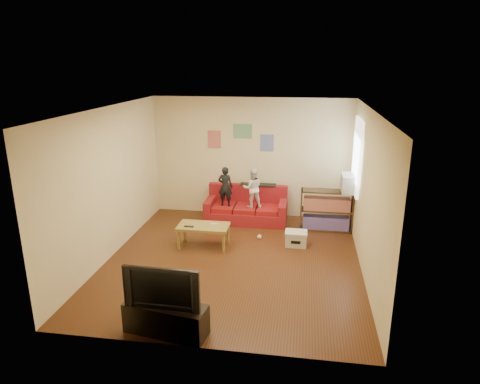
# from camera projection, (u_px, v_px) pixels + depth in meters

# --- Properties ---
(room_shell) EXTENTS (4.52, 5.02, 2.72)m
(room_shell) POSITION_uv_depth(u_px,v_px,m) (233.00, 189.00, 7.34)
(room_shell) COLOR #542C14
(room_shell) RESTS_ON ground
(sofa) EXTENTS (1.80, 0.83, 0.79)m
(sofa) POSITION_uv_depth(u_px,v_px,m) (247.00, 209.00, 9.61)
(sofa) COLOR maroon
(sofa) RESTS_ON ground
(child_a) EXTENTS (0.34, 0.24, 0.89)m
(child_a) POSITION_uv_depth(u_px,v_px,m) (225.00, 186.00, 9.36)
(child_a) COLOR black
(child_a) RESTS_ON sofa
(child_b) EXTENTS (0.50, 0.44, 0.88)m
(child_b) POSITION_uv_depth(u_px,v_px,m) (252.00, 188.00, 9.27)
(child_b) COLOR white
(child_b) RESTS_ON sofa
(coffee_table) EXTENTS (0.97, 0.53, 0.44)m
(coffee_table) POSITION_uv_depth(u_px,v_px,m) (203.00, 228.00, 8.20)
(coffee_table) COLOR olive
(coffee_table) RESTS_ON ground
(remote) EXTENTS (0.18, 0.05, 0.02)m
(remote) POSITION_uv_depth(u_px,v_px,m) (189.00, 226.00, 8.10)
(remote) COLOR black
(remote) RESTS_ON coffee_table
(game_controller) EXTENTS (0.14, 0.06, 0.03)m
(game_controller) POSITION_uv_depth(u_px,v_px,m) (214.00, 224.00, 8.20)
(game_controller) COLOR white
(game_controller) RESTS_ON coffee_table
(bookshelf) EXTENTS (1.09, 0.33, 0.87)m
(bookshelf) POSITION_uv_depth(u_px,v_px,m) (326.00, 212.00, 9.03)
(bookshelf) COLOR #3F2C1A
(bookshelf) RESTS_ON ground
(window) EXTENTS (0.04, 1.08, 1.48)m
(window) POSITION_uv_depth(u_px,v_px,m) (357.00, 156.00, 8.49)
(window) COLOR white
(window) RESTS_ON room_shell
(ac_unit) EXTENTS (0.28, 0.55, 0.35)m
(ac_unit) POSITION_uv_depth(u_px,v_px,m) (349.00, 183.00, 8.67)
(ac_unit) COLOR #B7B2A3
(ac_unit) RESTS_ON window
(artwork_left) EXTENTS (0.30, 0.01, 0.40)m
(artwork_left) POSITION_uv_depth(u_px,v_px,m) (214.00, 139.00, 9.69)
(artwork_left) COLOR #D87266
(artwork_left) RESTS_ON room_shell
(artwork_center) EXTENTS (0.42, 0.01, 0.32)m
(artwork_center) POSITION_uv_depth(u_px,v_px,m) (243.00, 131.00, 9.54)
(artwork_center) COLOR #72B27F
(artwork_center) RESTS_ON room_shell
(artwork_right) EXTENTS (0.30, 0.01, 0.38)m
(artwork_right) POSITION_uv_depth(u_px,v_px,m) (267.00, 143.00, 9.53)
(artwork_right) COLOR #727FCC
(artwork_right) RESTS_ON room_shell
(file_box) EXTENTS (0.42, 0.32, 0.29)m
(file_box) POSITION_uv_depth(u_px,v_px,m) (296.00, 238.00, 8.31)
(file_box) COLOR silver
(file_box) RESTS_ON ground
(tv_stand) EXTENTS (1.15, 0.54, 0.41)m
(tv_stand) POSITION_uv_depth(u_px,v_px,m) (166.00, 319.00, 5.62)
(tv_stand) COLOR black
(tv_stand) RESTS_ON ground
(television) EXTENTS (1.01, 0.16, 0.58)m
(television) POSITION_uv_depth(u_px,v_px,m) (164.00, 285.00, 5.47)
(television) COLOR black
(television) RESTS_ON tv_stand
(tissue) EXTENTS (0.10, 0.10, 0.09)m
(tissue) POSITION_uv_depth(u_px,v_px,m) (259.00, 237.00, 8.65)
(tissue) COLOR white
(tissue) RESTS_ON ground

